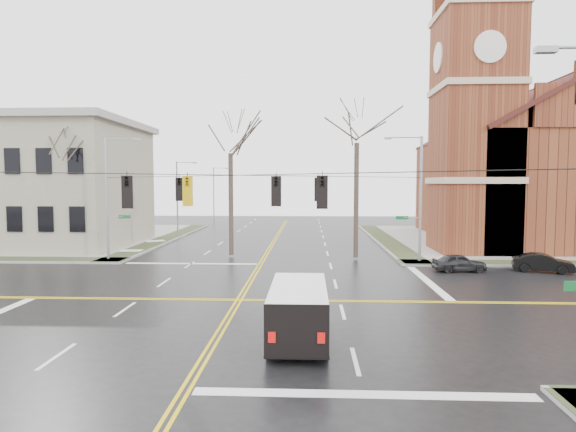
{
  "coord_description": "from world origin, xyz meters",
  "views": [
    {
      "loc": [
        3.47,
        -23.46,
        5.84
      ],
      "look_at": [
        2.18,
        6.0,
        3.78
      ],
      "focal_mm": 30.0,
      "sensor_mm": 36.0,
      "label": 1
    }
  ],
  "objects_px": {
    "church": "(527,156)",
    "parked_car_a": "(459,263)",
    "signal_pole_nw": "(109,195)",
    "cargo_van": "(299,307)",
    "streetlight_north_a": "(178,195)",
    "tree_ne": "(357,135)",
    "parked_car_b": "(543,263)",
    "signal_pole_ne": "(418,195)",
    "streetlight_north_b": "(215,192)",
    "tree_nw_far": "(74,153)",
    "tree_nw_near": "(230,146)"
  },
  "relations": [
    {
      "from": "church",
      "to": "parked_car_a",
      "type": "bearing_deg",
      "value": -124.67
    },
    {
      "from": "signal_pole_nw",
      "to": "cargo_van",
      "type": "height_order",
      "value": "signal_pole_nw"
    },
    {
      "from": "streetlight_north_a",
      "to": "cargo_van",
      "type": "xyz_separation_m",
      "value": [
        13.74,
        -33.81,
        -3.27
      ]
    },
    {
      "from": "church",
      "to": "tree_ne",
      "type": "xyz_separation_m",
      "value": [
        -17.73,
        -11.81,
        0.94
      ]
    },
    {
      "from": "parked_car_a",
      "to": "parked_car_b",
      "type": "distance_m",
      "value": 5.39
    },
    {
      "from": "signal_pole_ne",
      "to": "signal_pole_nw",
      "type": "distance_m",
      "value": 22.64
    },
    {
      "from": "streetlight_north_a",
      "to": "streetlight_north_b",
      "type": "height_order",
      "value": "same"
    },
    {
      "from": "streetlight_north_a",
      "to": "tree_ne",
      "type": "xyz_separation_m",
      "value": [
        17.68,
        -15.02,
        4.9
      ]
    },
    {
      "from": "church",
      "to": "parked_car_a",
      "type": "relative_size",
      "value": 8.03
    },
    {
      "from": "signal_pole_ne",
      "to": "parked_car_a",
      "type": "distance_m",
      "value": 5.79
    },
    {
      "from": "signal_pole_nw",
      "to": "tree_ne",
      "type": "xyz_separation_m",
      "value": [
        18.35,
        1.48,
        4.42
      ]
    },
    {
      "from": "tree_ne",
      "to": "streetlight_north_a",
      "type": "bearing_deg",
      "value": 139.65
    },
    {
      "from": "streetlight_north_b",
      "to": "tree_nw_far",
      "type": "height_order",
      "value": "tree_nw_far"
    },
    {
      "from": "cargo_van",
      "to": "parked_car_b",
      "type": "bearing_deg",
      "value": 42.02
    },
    {
      "from": "church",
      "to": "parked_car_b",
      "type": "relative_size",
      "value": 7.47
    },
    {
      "from": "signal_pole_ne",
      "to": "cargo_van",
      "type": "relative_size",
      "value": 1.68
    },
    {
      "from": "signal_pole_ne",
      "to": "parked_car_a",
      "type": "xyz_separation_m",
      "value": [
        2.03,
        -3.21,
        -4.37
      ]
    },
    {
      "from": "tree_nw_near",
      "to": "tree_ne",
      "type": "height_order",
      "value": "tree_ne"
    },
    {
      "from": "church",
      "to": "tree_nw_far",
      "type": "relative_size",
      "value": 2.44
    },
    {
      "from": "church",
      "to": "tree_nw_far",
      "type": "distance_m",
      "value": 41.25
    },
    {
      "from": "church",
      "to": "tree_nw_near",
      "type": "bearing_deg",
      "value": -158.18
    },
    {
      "from": "signal_pole_nw",
      "to": "parked_car_b",
      "type": "xyz_separation_m",
      "value": [
        30.07,
        -3.19,
        -4.34
      ]
    },
    {
      "from": "streetlight_north_b",
      "to": "tree_nw_near",
      "type": "relative_size",
      "value": 0.67
    },
    {
      "from": "tree_nw_far",
      "to": "tree_ne",
      "type": "xyz_separation_m",
      "value": [
        22.03,
        -0.85,
        1.22
      ]
    },
    {
      "from": "tree_nw_far",
      "to": "cargo_van",
      "type": "bearing_deg",
      "value": -47.34
    },
    {
      "from": "streetlight_north_a",
      "to": "tree_nw_far",
      "type": "relative_size",
      "value": 0.71
    },
    {
      "from": "church",
      "to": "tree_ne",
      "type": "height_order",
      "value": "church"
    },
    {
      "from": "tree_ne",
      "to": "tree_nw_near",
      "type": "bearing_deg",
      "value": 175.04
    },
    {
      "from": "streetlight_north_b",
      "to": "parked_car_a",
      "type": "height_order",
      "value": "streetlight_north_b"
    },
    {
      "from": "parked_car_a",
      "to": "tree_ne",
      "type": "relative_size",
      "value": 0.26
    },
    {
      "from": "signal_pole_ne",
      "to": "streetlight_north_a",
      "type": "bearing_deg",
      "value": 143.1
    },
    {
      "from": "church",
      "to": "signal_pole_ne",
      "type": "distance_m",
      "value": 19.22
    },
    {
      "from": "streetlight_north_a",
      "to": "cargo_van",
      "type": "height_order",
      "value": "streetlight_north_a"
    },
    {
      "from": "church",
      "to": "tree_ne",
      "type": "relative_size",
      "value": 2.12
    },
    {
      "from": "signal_pole_nw",
      "to": "cargo_van",
      "type": "relative_size",
      "value": 1.68
    },
    {
      "from": "church",
      "to": "streetlight_north_b",
      "type": "height_order",
      "value": "church"
    },
    {
      "from": "church",
      "to": "cargo_van",
      "type": "relative_size",
      "value": 5.12
    },
    {
      "from": "signal_pole_nw",
      "to": "cargo_van",
      "type": "distance_m",
      "value": 22.83
    },
    {
      "from": "signal_pole_nw",
      "to": "parked_car_b",
      "type": "height_order",
      "value": "signal_pole_nw"
    },
    {
      "from": "signal_pole_ne",
      "to": "church",
      "type": "bearing_deg",
      "value": 44.66
    },
    {
      "from": "parked_car_a",
      "to": "tree_ne",
      "type": "height_order",
      "value": "tree_ne"
    },
    {
      "from": "signal_pole_nw",
      "to": "parked_car_b",
      "type": "relative_size",
      "value": 2.44
    },
    {
      "from": "cargo_van",
      "to": "tree_nw_far",
      "type": "relative_size",
      "value": 0.48
    },
    {
      "from": "signal_pole_ne",
      "to": "parked_car_b",
      "type": "bearing_deg",
      "value": -23.27
    },
    {
      "from": "parked_car_a",
      "to": "cargo_van",
      "type": "bearing_deg",
      "value": 140.97
    },
    {
      "from": "streetlight_north_b",
      "to": "cargo_van",
      "type": "distance_m",
      "value": 55.63
    },
    {
      "from": "signal_pole_nw",
      "to": "streetlight_north_a",
      "type": "distance_m",
      "value": 16.52
    },
    {
      "from": "signal_pole_ne",
      "to": "tree_ne",
      "type": "relative_size",
      "value": 0.69
    },
    {
      "from": "parked_car_b",
      "to": "tree_nw_far",
      "type": "xyz_separation_m",
      "value": [
        -33.75,
        5.52,
        7.54
      ]
    },
    {
      "from": "tree_nw_far",
      "to": "tree_nw_near",
      "type": "bearing_deg",
      "value": -0.04
    }
  ]
}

